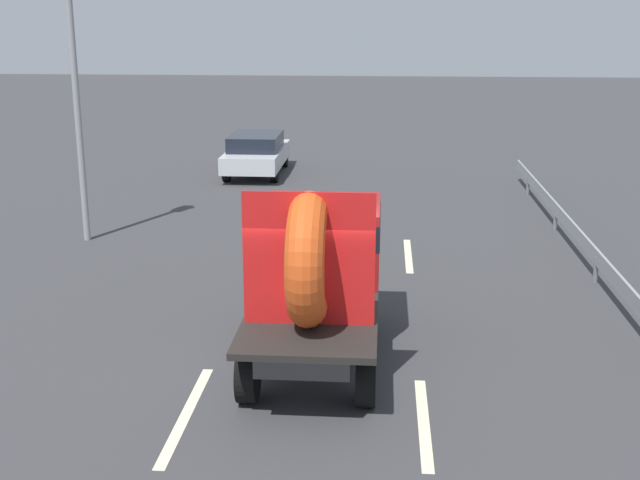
% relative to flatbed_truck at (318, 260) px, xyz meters
% --- Properties ---
extents(ground_plane, '(120.00, 120.00, 0.00)m').
position_rel_flatbed_truck_xyz_m(ground_plane, '(-0.28, -0.51, -1.55)').
color(ground_plane, '#38383A').
extents(flatbed_truck, '(2.02, 4.57, 3.04)m').
position_rel_flatbed_truck_xyz_m(flatbed_truck, '(0.00, 0.00, 0.00)').
color(flatbed_truck, black).
rests_on(flatbed_truck, ground_plane).
extents(distant_sedan, '(1.84, 4.29, 1.40)m').
position_rel_flatbed_truck_xyz_m(distant_sedan, '(-3.33, 15.11, -0.80)').
color(distant_sedan, black).
rests_on(distant_sedan, ground_plane).
extents(traffic_light, '(0.42, 0.36, 6.84)m').
position_rel_flatbed_truck_xyz_m(traffic_light, '(-6.22, 6.35, 2.83)').
color(traffic_light, gray).
rests_on(traffic_light, ground_plane).
extents(guardrail, '(0.10, 17.04, 0.71)m').
position_rel_flatbed_truck_xyz_m(guardrail, '(5.50, 6.05, -1.02)').
color(guardrail, gray).
rests_on(guardrail, ground_plane).
extents(lane_dash_left_near, '(0.16, 2.98, 0.01)m').
position_rel_flatbed_truck_xyz_m(lane_dash_left_near, '(-1.66, -2.47, -1.55)').
color(lane_dash_left_near, beige).
rests_on(lane_dash_left_near, ground_plane).
extents(lane_dash_left_far, '(0.16, 2.69, 0.01)m').
position_rel_flatbed_truck_xyz_m(lane_dash_left_far, '(-1.66, 5.48, -1.55)').
color(lane_dash_left_far, beige).
rests_on(lane_dash_left_far, ground_plane).
extents(lane_dash_right_near, '(0.16, 2.65, 0.01)m').
position_rel_flatbed_truck_xyz_m(lane_dash_right_near, '(1.66, -2.45, -1.55)').
color(lane_dash_right_near, beige).
rests_on(lane_dash_right_near, ground_plane).
extents(lane_dash_right_far, '(0.16, 2.71, 0.01)m').
position_rel_flatbed_truck_xyz_m(lane_dash_right_far, '(1.66, 5.59, -1.55)').
color(lane_dash_right_far, beige).
rests_on(lane_dash_right_far, ground_plane).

